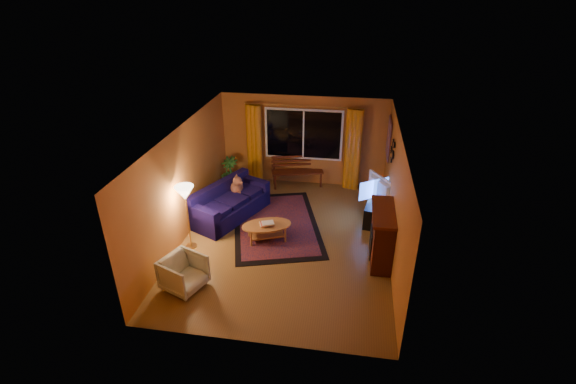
# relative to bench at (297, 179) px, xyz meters

# --- Properties ---
(floor) EXTENTS (4.50, 6.00, 0.02)m
(floor) POSITION_rel_bench_xyz_m (0.13, -2.75, -0.22)
(floor) COLOR brown
(floor) RESTS_ON ground
(ceiling) EXTENTS (4.50, 6.00, 0.02)m
(ceiling) POSITION_rel_bench_xyz_m (0.13, -2.75, 2.30)
(ceiling) COLOR white
(ceiling) RESTS_ON ground
(wall_back) EXTENTS (4.50, 0.02, 2.50)m
(wall_back) POSITION_rel_bench_xyz_m (0.13, 0.26, 1.04)
(wall_back) COLOR #C2722E
(wall_back) RESTS_ON ground
(wall_left) EXTENTS (0.02, 6.00, 2.50)m
(wall_left) POSITION_rel_bench_xyz_m (-2.13, -2.75, 1.04)
(wall_left) COLOR #C2722E
(wall_left) RESTS_ON ground
(wall_right) EXTENTS (0.02, 6.00, 2.50)m
(wall_right) POSITION_rel_bench_xyz_m (2.39, -2.75, 1.04)
(wall_right) COLOR #C2722E
(wall_right) RESTS_ON ground
(window) EXTENTS (2.00, 0.02, 1.30)m
(window) POSITION_rel_bench_xyz_m (0.13, 0.19, 1.24)
(window) COLOR black
(window) RESTS_ON wall_back
(curtain_rod) EXTENTS (3.20, 0.03, 0.03)m
(curtain_rod) POSITION_rel_bench_xyz_m (0.13, 0.15, 2.04)
(curtain_rod) COLOR #BF8C3F
(curtain_rod) RESTS_ON wall_back
(curtain_left) EXTENTS (0.36, 0.36, 2.24)m
(curtain_left) POSITION_rel_bench_xyz_m (-1.22, 0.13, 0.91)
(curtain_left) COLOR orange
(curtain_left) RESTS_ON ground
(curtain_right) EXTENTS (0.36, 0.36, 2.24)m
(curtain_right) POSITION_rel_bench_xyz_m (1.48, 0.13, 0.91)
(curtain_right) COLOR orange
(curtain_right) RESTS_ON ground
(bench) EXTENTS (1.48, 0.78, 0.42)m
(bench) POSITION_rel_bench_xyz_m (0.00, 0.00, 0.00)
(bench) COLOR #4A1B0B
(bench) RESTS_ON ground
(potted_plant) EXTENTS (0.61, 0.61, 0.87)m
(potted_plant) POSITION_rel_bench_xyz_m (-1.85, -0.34, 0.22)
(potted_plant) COLOR #235B1E
(potted_plant) RESTS_ON ground
(sofa) EXTENTS (1.67, 2.24, 0.83)m
(sofa) POSITION_rel_bench_xyz_m (-1.37, -1.96, 0.20)
(sofa) COLOR #0F083A
(sofa) RESTS_ON ground
(dog) EXTENTS (0.33, 0.43, 0.46)m
(dog) POSITION_rel_bench_xyz_m (-1.32, -1.49, 0.43)
(dog) COLOR #955842
(dog) RESTS_ON sofa
(armchair) EXTENTS (0.88, 0.90, 0.72)m
(armchair) POSITION_rel_bench_xyz_m (-1.50, -4.64, 0.15)
(armchair) COLOR beige
(armchair) RESTS_ON ground
(floor_lamp) EXTENTS (0.31, 0.31, 1.47)m
(floor_lamp) POSITION_rel_bench_xyz_m (-1.87, -3.34, 0.52)
(floor_lamp) COLOR #BF8C3F
(floor_lamp) RESTS_ON ground
(rug) EXTENTS (2.73, 3.50, 0.02)m
(rug) POSITION_rel_bench_xyz_m (-0.22, -2.15, -0.20)
(rug) COLOR maroon
(rug) RESTS_ON ground
(coffee_table) EXTENTS (1.42, 1.42, 0.40)m
(coffee_table) POSITION_rel_bench_xyz_m (-0.29, -2.82, -0.01)
(coffee_table) COLOR #B97337
(coffee_table) RESTS_ON ground
(tv_console) EXTENTS (0.62, 1.28, 0.51)m
(tv_console) POSITION_rel_bench_xyz_m (2.13, -1.50, 0.04)
(tv_console) COLOR black
(tv_console) RESTS_ON ground
(television) EXTENTS (0.67, 0.91, 0.58)m
(television) POSITION_rel_bench_xyz_m (2.13, -1.50, 0.59)
(television) COLOR black
(television) RESTS_ON tv_console
(fireplace) EXTENTS (0.40, 1.20, 1.10)m
(fireplace) POSITION_rel_bench_xyz_m (2.18, -3.15, 0.34)
(fireplace) COLOR maroon
(fireplace) RESTS_ON ground
(mirror_cluster) EXTENTS (0.06, 0.60, 0.56)m
(mirror_cluster) POSITION_rel_bench_xyz_m (2.34, -1.45, 1.59)
(mirror_cluster) COLOR black
(mirror_cluster) RESTS_ON wall_right
(painting) EXTENTS (0.04, 0.76, 0.96)m
(painting) POSITION_rel_bench_xyz_m (2.35, -0.30, 1.44)
(painting) COLOR orange
(painting) RESTS_ON wall_right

